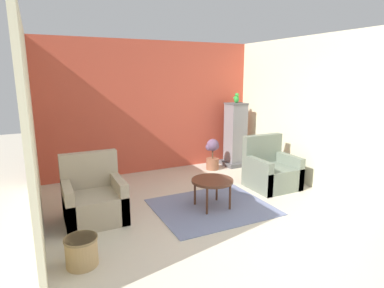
# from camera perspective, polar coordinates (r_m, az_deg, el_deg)

# --- Properties ---
(ground_plane) EXTENTS (20.00, 20.00, 0.00)m
(ground_plane) POSITION_cam_1_polar(r_m,az_deg,el_deg) (4.06, 12.42, -18.76)
(ground_plane) COLOR beige
(ground_plane) RESTS_ON ground
(wall_back_accent) EXTENTS (4.69, 0.06, 2.75)m
(wall_back_accent) POSITION_cam_1_polar(r_m,az_deg,el_deg) (6.90, -7.05, 6.46)
(wall_back_accent) COLOR #C64C38
(wall_back_accent) RESTS_ON ground_plane
(wall_left) EXTENTS (0.06, 3.78, 2.75)m
(wall_left) POSITION_cam_1_polar(r_m,az_deg,el_deg) (4.62, -26.77, 2.26)
(wall_left) COLOR beige
(wall_left) RESTS_ON ground_plane
(wall_right) EXTENTS (0.06, 3.78, 2.75)m
(wall_right) POSITION_cam_1_polar(r_m,az_deg,el_deg) (6.48, 18.82, 5.51)
(wall_right) COLOR beige
(wall_right) RESTS_ON ground_plane
(area_rug) EXTENTS (1.77, 1.50, 0.01)m
(area_rug) POSITION_cam_1_polar(r_m,az_deg,el_deg) (5.21, 3.57, -11.10)
(area_rug) COLOR slate
(area_rug) RESTS_ON ground_plane
(coffee_table) EXTENTS (0.65, 0.65, 0.47)m
(coffee_table) POSITION_cam_1_polar(r_m,az_deg,el_deg) (5.06, 3.63, -6.81)
(coffee_table) COLOR #512D1E
(coffee_table) RESTS_ON ground_plane
(armchair_left) EXTENTS (0.83, 0.78, 0.95)m
(armchair_left) POSITION_cam_1_polar(r_m,az_deg,el_deg) (4.91, -17.03, -9.49)
(armchair_left) COLOR tan
(armchair_left) RESTS_ON ground_plane
(armchair_right) EXTENTS (0.83, 0.78, 0.95)m
(armchair_right) POSITION_cam_1_polar(r_m,az_deg,el_deg) (6.16, 13.81, -4.80)
(armchair_right) COLOR slate
(armchair_right) RESTS_ON ground_plane
(birdcage) EXTENTS (0.55, 0.55, 1.44)m
(birdcage) POSITION_cam_1_polar(r_m,az_deg,el_deg) (7.40, 7.71, 1.41)
(birdcage) COLOR #555559
(birdcage) RESTS_ON ground_plane
(parrot) EXTENTS (0.11, 0.19, 0.23)m
(parrot) POSITION_cam_1_polar(r_m,az_deg,el_deg) (7.29, 7.90, 8.05)
(parrot) COLOR green
(parrot) RESTS_ON birdcage
(potted_plant) EXTENTS (0.29, 0.28, 0.69)m
(potted_plant) POSITION_cam_1_polar(r_m,az_deg,el_deg) (7.06, 3.67, -1.67)
(potted_plant) COLOR brown
(potted_plant) RESTS_ON ground_plane
(wicker_basket) EXTENTS (0.36, 0.36, 0.33)m
(wicker_basket) POSITION_cam_1_polar(r_m,az_deg,el_deg) (3.91, -19.04, -17.48)
(wicker_basket) COLOR tan
(wicker_basket) RESTS_ON ground_plane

